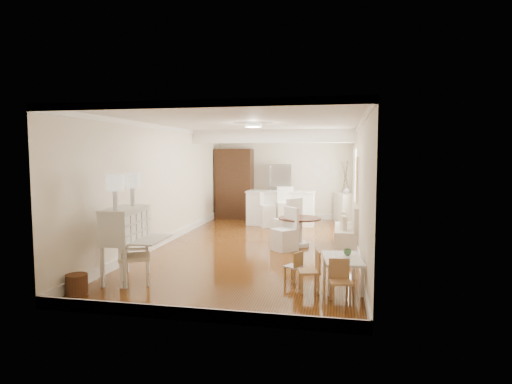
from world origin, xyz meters
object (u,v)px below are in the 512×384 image
(slip_chair_near, at_px, (284,229))
(kids_chair_b, at_px, (293,266))
(breakfast_counter, at_px, (281,208))
(sideboard, at_px, (345,208))
(fridge, at_px, (291,192))
(kids_chair_a, at_px, (309,271))
(secretary_bureau, at_px, (126,244))
(bar_stool_left, at_px, (268,210))
(kids_chair_c, at_px, (340,281))
(dining_table, at_px, (300,232))
(wicker_basket, at_px, (77,285))
(bar_stool_right, at_px, (286,208))
(gustavian_armchair, at_px, (134,256))
(kids_table, at_px, (342,273))
(pantry_cabinet, at_px, (234,184))
(slip_chair_far, at_px, (288,219))

(slip_chair_near, bearing_deg, kids_chair_b, -33.99)
(breakfast_counter, bearing_deg, sideboard, 20.62)
(kids_chair_b, bearing_deg, fridge, -143.14)
(breakfast_counter, bearing_deg, kids_chair_a, -78.04)
(secretary_bureau, xyz_separation_m, breakfast_counter, (1.80, 6.09, -0.11))
(bar_stool_left, bearing_deg, kids_chair_c, -94.62)
(kids_chair_c, relative_size, dining_table, 0.64)
(wicker_basket, bearing_deg, bar_stool_right, 69.85)
(secretary_bureau, relative_size, gustavian_armchair, 1.34)
(wicker_basket, relative_size, sideboard, 0.33)
(bar_stool_left, distance_m, fridge, 1.59)
(slip_chair_near, relative_size, bar_stool_right, 0.80)
(gustavian_armchair, height_order, kids_table, gustavian_armchair)
(kids_table, bearing_deg, slip_chair_near, 116.91)
(secretary_bureau, height_order, kids_chair_c, secretary_bureau)
(kids_chair_a, relative_size, kids_chair_c, 1.05)
(bar_stool_left, height_order, pantry_cabinet, pantry_cabinet)
(wicker_basket, xyz_separation_m, slip_chair_far, (2.64, 4.71, 0.37))
(kids_table, xyz_separation_m, kids_chair_a, (-0.51, -0.31, 0.09))
(kids_table, xyz_separation_m, kids_chair_b, (-0.81, 0.20, 0.01))
(dining_table, xyz_separation_m, bar_stool_left, (-1.16, 2.45, 0.18))
(kids_chair_b, xyz_separation_m, breakfast_counter, (-0.99, 5.60, 0.26))
(secretary_bureau, height_order, kids_table, secretary_bureau)
(pantry_cabinet, height_order, fridge, pantry_cabinet)
(kids_chair_b, xyz_separation_m, pantry_cabinet, (-2.69, 6.68, 0.89))
(kids_chair_a, bearing_deg, breakfast_counter, 178.95)
(breakfast_counter, xyz_separation_m, bar_stool_left, (-0.32, -0.40, -0.00))
(bar_stool_right, bearing_deg, kids_chair_a, -92.36)
(slip_chair_near, distance_m, slip_chair_far, 1.09)
(bar_stool_left, bearing_deg, slip_chair_near, -96.96)
(wicker_basket, distance_m, bar_stool_left, 6.82)
(pantry_cabinet, bearing_deg, sideboard, -5.79)
(wicker_basket, height_order, sideboard, sideboard)
(dining_table, bearing_deg, kids_table, -71.99)
(slip_chair_far, bearing_deg, fridge, -139.64)
(kids_chair_a, relative_size, breakfast_counter, 0.32)
(kids_table, bearing_deg, fridge, 103.15)
(dining_table, distance_m, breakfast_counter, 2.97)
(kids_chair_a, xyz_separation_m, breakfast_counter, (-1.29, 6.11, 0.19))
(slip_chair_far, bearing_deg, kids_chair_b, 43.97)
(wicker_basket, xyz_separation_m, kids_chair_a, (3.44, 0.85, 0.17))
(kids_chair_c, bearing_deg, sideboard, 79.24)
(kids_table, bearing_deg, sideboard, 89.12)
(kids_table, xyz_separation_m, kids_chair_c, (-0.03, -0.72, 0.07))
(dining_table, relative_size, bar_stool_right, 0.83)
(kids_chair_c, bearing_deg, bar_stool_left, 99.14)
(secretary_bureau, xyz_separation_m, fridge, (2.00, 7.14, 0.28))
(kids_chair_a, height_order, breakfast_counter, breakfast_counter)
(slip_chair_near, height_order, breakfast_counter, breakfast_counter)
(secretary_bureau, bearing_deg, kids_chair_b, 7.85)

